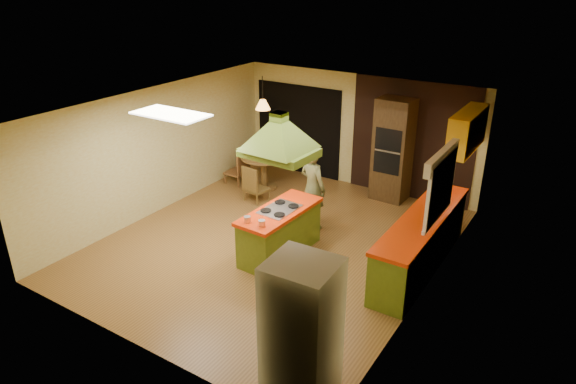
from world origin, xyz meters
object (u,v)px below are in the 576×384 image
Objects in this scene: dining_table at (264,165)px; refrigerator at (302,332)px; man at (313,188)px; wall_oven at (393,150)px; kitchen_island at (280,232)px; canister_large at (444,185)px.

refrigerator is at bearing -51.18° from dining_table.
wall_oven is (0.74, 2.04, 0.29)m from man.
man is 2.14m from dining_table.
wall_oven is (0.69, 3.22, 0.66)m from kitchen_island.
canister_large is (2.16, 0.88, 0.24)m from man.
wall_oven is at bearing -95.94° from man.
kitchen_island is 1.24m from man.
refrigerator is at bearing -49.71° from kitchen_island.
refrigerator is 4.61m from canister_large.
kitchen_island is 1.68× the size of dining_table.
man is 1.57× the size of dining_table.
kitchen_island is at bearing 106.32° from man.
dining_table is at bearing 177.51° from canister_large.
refrigerator is 1.74× the size of dining_table.
refrigerator is 5.90m from wall_oven.
dining_table is (-1.89, 2.24, 0.11)m from kitchen_island.
refrigerator is 0.82× the size of wall_oven.
canister_large is (1.43, -1.16, -0.04)m from wall_oven.
man is at bearing -107.42° from wall_oven.
kitchen_island is at bearing -49.85° from dining_table.
kitchen_island is 1.07× the size of man.
canister_large is (4.00, -0.17, 0.51)m from dining_table.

